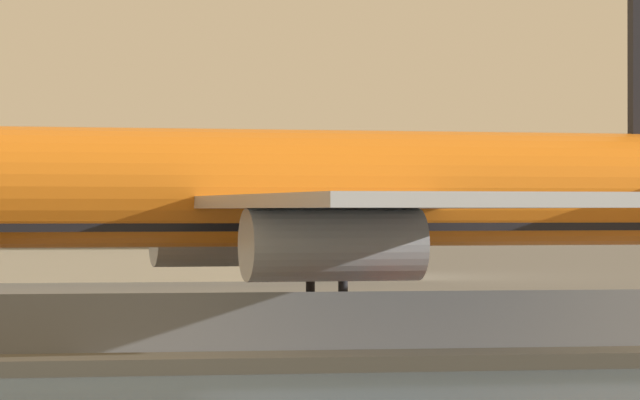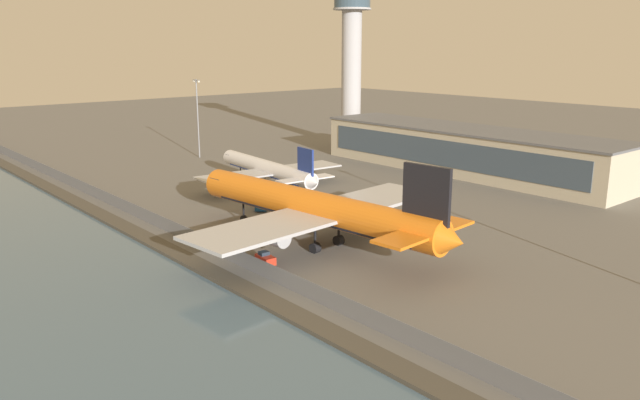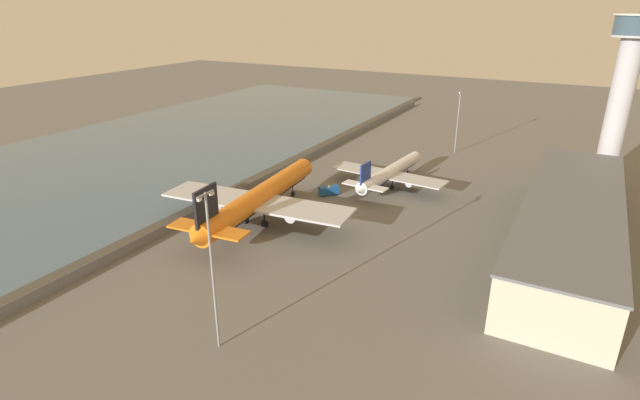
{
  "view_description": "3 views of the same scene",
  "coord_description": "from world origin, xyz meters",
  "views": [
    {
      "loc": [
        1.06,
        -78.46,
        4.99
      ],
      "look_at": [
        14.3,
        -3.42,
        5.44
      ],
      "focal_mm": 105.0,
      "sensor_mm": 36.0,
      "label": 1
    },
    {
      "loc": [
        81.4,
        -60.14,
        29.5
      ],
      "look_at": [
        8.19,
        2.39,
        5.5
      ],
      "focal_mm": 35.0,
      "sensor_mm": 36.0,
      "label": 2
    },
    {
      "loc": [
        98.71,
        60.75,
        47.2
      ],
      "look_at": [
        0.88,
        7.44,
        3.02
      ],
      "focal_mm": 28.0,
      "sensor_mm": 36.0,
      "label": 3
    }
  ],
  "objects": [
    {
      "name": "ground_plane",
      "position": [
        0.0,
        0.0,
        0.0
      ],
      "size": [
        500.0,
        500.0,
        0.0
      ],
      "primitive_type": "plane",
      "color": "#66635E"
    },
    {
      "name": "waterfront_lagoon",
      "position": [
        0.0,
        -71.0,
        0.0
      ],
      "size": [
        320.0,
        98.0,
        0.01
      ],
      "color": "slate",
      "rests_on": "ground"
    },
    {
      "name": "shoreline_seawall",
      "position": [
        0.0,
        -20.5,
        0.25
      ],
      "size": [
        320.0,
        3.0,
        0.5
      ],
      "color": "#474238",
      "rests_on": "ground"
    },
    {
      "name": "perimeter_fence",
      "position": [
        0.0,
        -16.0,
        1.12
      ],
      "size": [
        280.0,
        0.1,
        2.25
      ],
      "color": "slate",
      "rests_on": "ground"
    },
    {
      "name": "cargo_jet_orange",
      "position": [
        12.37,
        -2.12,
        5.73
      ],
      "size": [
        52.69,
        45.56,
        15.02
      ],
      "color": "orange",
      "rests_on": "ground"
    },
    {
      "name": "passenger_jet_white",
      "position": [
        -24.16,
        15.56,
        3.96
      ],
      "size": [
        37.48,
        32.51,
        10.37
      ],
      "color": "white",
      "rests_on": "ground"
    },
    {
      "name": "baggage_tug",
      "position": [
        14.58,
        -13.0,
        0.81
      ],
      "size": [
        3.33,
        1.87,
        1.8
      ],
      "color": "red",
      "rests_on": "ground"
    },
    {
      "name": "ops_van",
      "position": [
        -10.38,
        4.12,
        1.28
      ],
      "size": [
        5.31,
        4.99,
        2.48
      ],
      "color": "#19519E",
      "rests_on": "ground"
    },
    {
      "name": "control_tower",
      "position": [
        -53.62,
        67.22,
        26.74
      ],
      "size": [
        11.46,
        11.46,
        47.1
      ],
      "color": "#ADADB2",
      "rests_on": "ground"
    },
    {
      "name": "terminal_building",
      "position": [
        -7.4,
        61.19,
        5.24
      ],
      "size": [
        77.36,
        18.04,
        10.46
      ],
      "color": "#BCB299",
      "rests_on": "ground"
    },
    {
      "name": "apron_light_mast_apron_west",
      "position": [
        -65.9,
        22.91,
        11.67
      ],
      "size": [
        3.2,
        0.4,
        20.78
      ],
      "color": "gray",
      "rests_on": "ground"
    },
    {
      "name": "apron_light_mast_apron_east",
      "position": [
        52.74,
        18.73,
        13.45
      ],
      "size": [
        3.2,
        0.4,
        24.28
      ],
      "color": "gray",
      "rests_on": "ground"
    }
  ]
}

